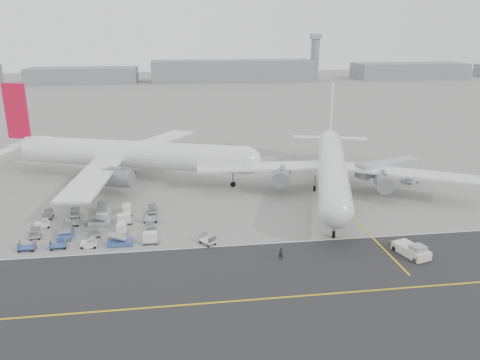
{
  "coord_description": "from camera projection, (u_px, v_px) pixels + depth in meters",
  "views": [
    {
      "loc": [
        -1.19,
        -68.46,
        31.86
      ],
      "look_at": [
        10.19,
        12.0,
        6.25
      ],
      "focal_mm": 35.0,
      "sensor_mm": 36.0,
      "label": 1
    }
  ],
  "objects": [
    {
      "name": "ground",
      "position": [
        187.0,
        243.0,
        74.39
      ],
      "size": [
        700.0,
        700.0,
        0.0
      ],
      "primitive_type": "plane",
      "color": "gray",
      "rests_on": "ground"
    },
    {
      "name": "taxiway",
      "position": [
        233.0,
        301.0,
        58.08
      ],
      "size": [
        220.0,
        59.0,
        0.03
      ],
      "color": "#2C2C2F",
      "rests_on": "ground"
    },
    {
      "name": "horizon_buildings",
      "position": [
        218.0,
        81.0,
        323.93
      ],
      "size": [
        520.0,
        28.0,
        28.0
      ],
      "primitive_type": null,
      "color": "gray",
      "rests_on": "ground"
    },
    {
      "name": "control_tower",
      "position": [
        315.0,
        56.0,
        333.12
      ],
      "size": [
        7.0,
        7.0,
        31.25
      ],
      "color": "gray",
      "rests_on": "ground"
    },
    {
      "name": "airliner_a",
      "position": [
        127.0,
        154.0,
        104.24
      ],
      "size": [
        58.7,
        57.65,
        21.12
      ],
      "rotation": [
        0.0,
        0.0,
        1.23
      ],
      "color": "white",
      "rests_on": "ground"
    },
    {
      "name": "airliner_b",
      "position": [
        332.0,
        166.0,
        96.05
      ],
      "size": [
        54.58,
        55.69,
        19.81
      ],
      "rotation": [
        0.0,
        0.0,
        -0.3
      ],
      "color": "white",
      "rests_on": "ground"
    },
    {
      "name": "pushback_tug",
      "position": [
        412.0,
        250.0,
        69.74
      ],
      "size": [
        4.16,
        7.5,
        2.12
      ],
      "rotation": [
        0.0,
        0.0,
        0.28
      ],
      "color": "beige",
      "rests_on": "ground"
    },
    {
      "name": "jet_bridge",
      "position": [
        388.0,
        168.0,
        99.79
      ],
      "size": [
        16.0,
        8.14,
        6.05
      ],
      "rotation": [
        0.0,
        0.0,
        0.34
      ],
      "color": "gray",
      "rests_on": "ground"
    },
    {
      "name": "gse_cluster",
      "position": [
        96.0,
        230.0,
        79.2
      ],
      "size": [
        27.34,
        22.28,
        1.93
      ],
      "primitive_type": null,
      "rotation": [
        0.0,
        0.0,
        0.06
      ],
      "color": "#A1A1A6",
      "rests_on": "ground"
    },
    {
      "name": "stray_dolly",
      "position": [
        208.0,
        244.0,
        73.92
      ],
      "size": [
        2.82,
        3.07,
        1.61
      ],
      "primitive_type": null,
      "rotation": [
        0.0,
        0.0,
        0.61
      ],
      "color": "silver",
      "rests_on": "ground"
    },
    {
      "name": "ground_crew_a",
      "position": [
        281.0,
        254.0,
        68.55
      ],
      "size": [
        0.79,
        0.64,
        1.89
      ],
      "primitive_type": "imported",
      "rotation": [
        0.0,
        0.0,
        -0.3
      ],
      "color": "black",
      "rests_on": "ground"
    }
  ]
}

